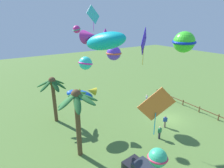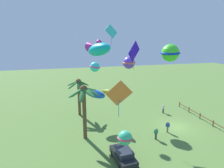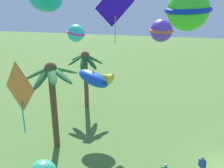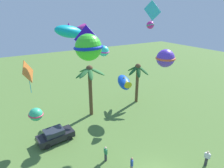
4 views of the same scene
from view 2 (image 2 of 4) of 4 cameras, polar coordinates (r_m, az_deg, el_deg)
ground_plane at (r=30.31m, az=18.58°, el=-11.95°), size 120.00×120.00×0.00m
palm_tree_0 at (r=24.06m, az=-8.28°, el=-4.30°), size 4.02×4.11×7.11m
palm_tree_1 at (r=31.84m, az=-9.84°, el=-1.27°), size 3.64×3.85×6.25m
rail_fence at (r=33.23m, az=26.21°, el=-9.25°), size 14.26×0.12×0.95m
parked_car_0 at (r=21.46m, az=3.35°, el=-20.34°), size 4.04×2.04×1.51m
spectator_0 at (r=34.52m, az=14.99°, el=-7.03°), size 0.38×0.50×1.59m
spectator_1 at (r=28.03m, az=16.18°, el=-12.10°), size 0.40×0.48×1.59m
spectator_2 at (r=25.93m, az=12.93°, el=-14.09°), size 0.27×0.55×1.59m
kite_diamond_0 at (r=21.60m, az=6.56°, el=9.52°), size 1.44×1.87×3.24m
kite_fish_1 at (r=28.27m, az=-4.69°, el=-2.74°), size 2.52×3.87×1.96m
kite_fish_2 at (r=20.61m, az=-4.18°, el=10.36°), size 4.33×2.93×1.93m
kite_ball_3 at (r=22.00m, az=16.90°, el=8.82°), size 2.96×2.96×1.91m
kite_ball_4 at (r=18.57m, az=3.87°, el=-15.66°), size 2.12×2.12×1.36m
kite_diamond_5 at (r=29.22m, az=-0.21°, el=15.28°), size 0.69×2.04×2.96m
kite_ball_6 at (r=30.06m, az=5.03°, el=6.30°), size 2.72×2.71×1.89m
kite_ball_7 at (r=30.15m, az=-3.87°, el=12.17°), size 1.27×1.27×0.91m
kite_ball_8 at (r=24.61m, az=-5.12°, el=5.07°), size 1.61×1.61×1.27m
kite_diamond_9 at (r=16.68m, az=2.04°, el=-2.95°), size 1.25×2.13×3.39m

